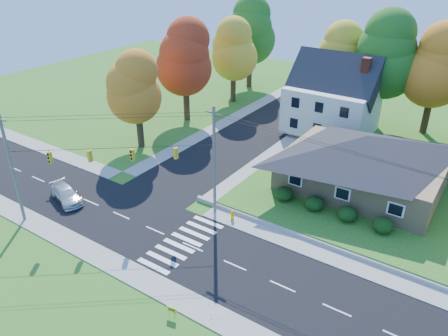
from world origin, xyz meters
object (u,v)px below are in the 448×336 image
object	(u,v)px
white_car	(292,104)
ranch_house	(363,161)
fire_hydrant	(232,216)
silver_sedan	(66,195)

from	to	relation	value
white_car	ranch_house	bearing A→B (deg)	-50.21
white_car	fire_hydrant	xyz separation A→B (m)	(8.66, -29.27, -0.25)
fire_hydrant	ranch_house	bearing A→B (deg)	55.76
ranch_house	fire_hydrant	world-z (taller)	ranch_house
ranch_house	white_car	size ratio (longest dim) A/B	3.60
ranch_house	silver_sedan	world-z (taller)	ranch_house
silver_sedan	fire_hydrant	world-z (taller)	silver_sedan
fire_hydrant	silver_sedan	bearing A→B (deg)	-157.42
ranch_house	fire_hydrant	bearing A→B (deg)	-124.24
silver_sedan	fire_hydrant	distance (m)	15.79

